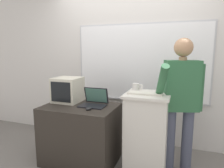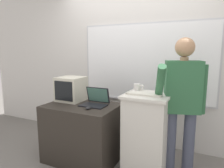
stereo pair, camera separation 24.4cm
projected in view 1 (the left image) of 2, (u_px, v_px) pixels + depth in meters
The scene contains 9 objects.
back_wall at pixel (131, 55), 3.21m from camera, with size 6.40×0.17×2.84m.
lectern_podium at pixel (147, 133), 2.43m from camera, with size 0.52×0.52×0.99m.
side_desk at pixel (81, 134), 2.67m from camera, with size 0.95×0.66×0.78m.
person_presenter at pixel (181, 98), 2.36m from camera, with size 0.56×0.61×1.63m.
laptop at pixel (94, 100), 2.61m from camera, with size 0.34×0.27×0.23m.
wireless_keyboard at pixel (145, 94), 2.30m from camera, with size 0.40×0.12×0.02m.
computer_mouse_by_laptop at pixel (89, 109), 2.41m from camera, with size 0.06×0.10×0.03m.
crt_monitor at pixel (68, 90), 2.79m from camera, with size 0.36×0.35×0.34m.
coffee_mug at pixel (136, 87), 2.58m from camera, with size 0.14×0.08×0.08m.
Camera 1 is at (0.81, -2.00, 1.48)m, focal length 32.00 mm.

